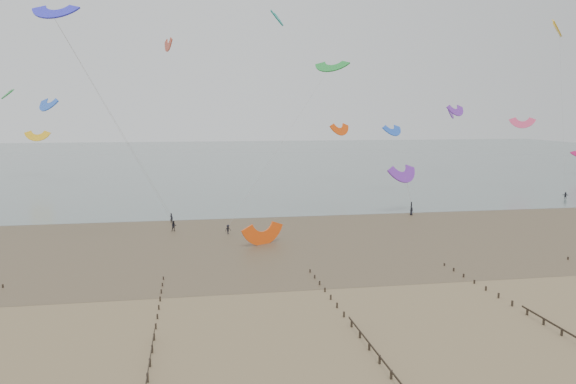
% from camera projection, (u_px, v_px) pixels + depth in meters
% --- Properties ---
extents(ground, '(500.00, 500.00, 0.00)m').
position_uv_depth(ground, '(297.00, 306.00, 57.97)').
color(ground, brown).
rests_on(ground, ground).
extents(sea_and_shore, '(500.00, 665.00, 0.03)m').
position_uv_depth(sea_and_shore, '(232.00, 237.00, 90.83)').
color(sea_and_shore, '#475654').
rests_on(sea_and_shore, ground).
extents(kitesurfer_lead, '(0.78, 0.76, 1.81)m').
position_uv_depth(kitesurfer_lead, '(171.00, 218.00, 102.16)').
color(kitesurfer_lead, black).
rests_on(kitesurfer_lead, ground).
extents(kitesurfers, '(141.17, 26.41, 1.83)m').
position_uv_depth(kitesurfers, '(362.00, 212.00, 109.16)').
color(kitesurfers, black).
rests_on(kitesurfers, ground).
extents(grounded_kite, '(8.02, 7.51, 3.51)m').
position_uv_depth(grounded_kite, '(263.00, 244.00, 85.51)').
color(grounded_kite, '#FF5110').
rests_on(grounded_kite, ground).
extents(kites_airborne, '(261.14, 116.42, 40.27)m').
position_uv_depth(kites_airborne, '(218.00, 104.00, 145.74)').
color(kites_airborne, purple).
rests_on(kites_airborne, ground).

